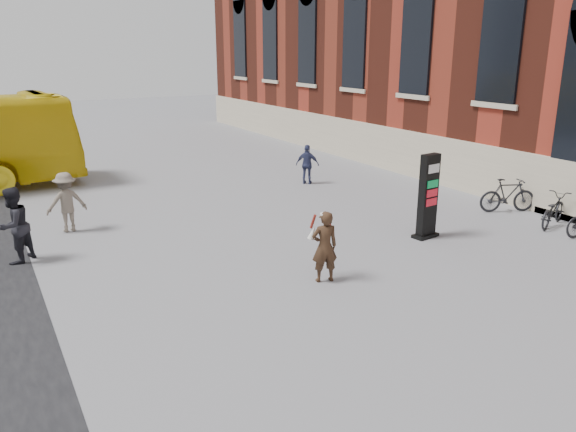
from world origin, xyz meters
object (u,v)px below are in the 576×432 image
pedestrian_c (307,164)px  bike_4 (553,210)px  bike_5 (508,195)px  info_pylon (428,196)px  pedestrian_a (14,226)px  pedestrian_b (66,202)px  woman (324,246)px

pedestrian_c → bike_4: pedestrian_c is taller
bike_5 → info_pylon: bearing=122.7°
pedestrian_a → pedestrian_b: pedestrian_a is taller
info_pylon → bike_4: 4.14m
bike_4 → pedestrian_a: bearing=52.9°
info_pylon → woman: bearing=-171.1°
pedestrian_b → pedestrian_c: pedestrian_b is taller
pedestrian_b → bike_4: size_ratio=0.95×
pedestrian_b → info_pylon: bearing=143.2°
info_pylon → bike_4: (3.96, -1.01, -0.68)m
pedestrian_b → bike_4: bearing=148.5°
woman → bike_4: woman is taller
pedestrian_c → bike_5: (3.49, -6.39, -0.21)m
info_pylon → bike_5: info_pylon is taller
info_pylon → pedestrian_b: info_pylon is taller
pedestrian_c → bike_5: pedestrian_c is taller
info_pylon → pedestrian_b: 10.00m
pedestrian_a → pedestrian_b: (1.47, 1.93, -0.08)m
info_pylon → woman: (-4.07, -1.16, -0.32)m
woman → pedestrian_a: size_ratio=0.87×
pedestrian_b → pedestrian_c: size_ratio=1.13×
pedestrian_a → bike_5: 14.14m
woman → bike_4: 8.03m
woman → bike_5: 8.22m
info_pylon → pedestrian_a: 10.48m
bike_4 → bike_5: bike_5 is taller
pedestrian_c → bike_5: 7.28m
pedestrian_c → bike_5: bearing=160.1°
bike_5 → pedestrian_a: bearing=102.3°
pedestrian_b → pedestrian_c: 9.04m
woman → bike_4: bearing=-165.3°
pedestrian_b → bike_5: 13.27m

